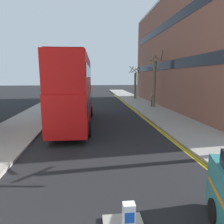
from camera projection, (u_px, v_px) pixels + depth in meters
sidewalk_right at (170, 119)px, 18.18m from camera, size 4.00×80.00×0.14m
sidewalk_left at (26, 123)px, 16.81m from camera, size 4.00×80.00×0.14m
kerb_line_outer at (155, 126)px, 16.02m from camera, size 0.10×56.00×0.01m
kerb_line_inner at (153, 126)px, 16.00m from camera, size 0.10×56.00×0.01m
double_decker_bus_away at (74, 89)px, 15.83m from camera, size 2.99×10.86×5.64m
pedestrian_far at (152, 100)px, 25.30m from camera, size 0.34×0.22×1.62m
street_tree_near at (154, 82)px, 24.81m from camera, size 1.71×1.63×7.00m
street_tree_mid at (135, 84)px, 34.15m from camera, size 2.11×2.27×5.64m
townhouse_terrace_right at (201, 52)px, 25.09m from camera, size 10.08×28.00×14.18m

